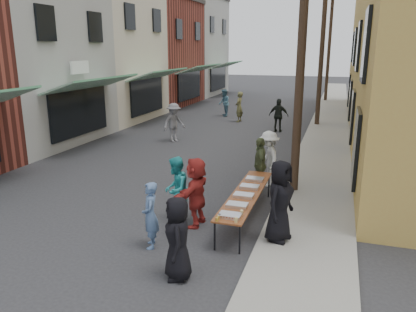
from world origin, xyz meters
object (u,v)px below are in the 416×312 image
Objects in this scene: utility_pole_far at (329,47)px; catering_tray_sausage at (230,215)px; utility_pole_mid at (322,47)px; guest_front_a at (178,238)px; guest_front_c at (176,190)px; server at (280,201)px; utility_pole_near at (302,46)px; serving_table at (246,194)px.

catering_tray_sausage is (-0.97, -28.21, -3.71)m from utility_pole_far.
guest_front_a is at bearing -95.22° from utility_pole_mid.
guest_front_c is (-2.70, -27.19, -3.63)m from utility_pole_far.
utility_pole_near is at bearing 16.91° from server.
guest_front_a is at bearing -105.78° from utility_pole_near.
utility_pole_far is at bearing 168.05° from guest_front_c.
serving_table is at bearing -110.80° from utility_pole_near.
utility_pole_far reaches higher than serving_table.
utility_pole_mid is 18.00× the size of catering_tray_sausage.
catering_tray_sausage is at bearing -90.00° from serving_table.
server is at bearing -89.22° from utility_pole_near.
utility_pole_mid is 2.25× the size of serving_table.
utility_pole_near is at bearing 133.51° from guest_front_c.
utility_pole_near is at bearing -90.00° from utility_pole_far.
utility_pole_mid is 1.00× the size of utility_pole_far.
utility_pole_near is 5.02m from server.
guest_front_a is at bearing 16.75° from guest_front_c.
server is (2.75, -0.46, 0.19)m from guest_front_c.
utility_pole_mid is 15.85m from guest_front_c.
utility_pole_far is 28.47m from catering_tray_sausage.
utility_pole_far reaches higher than catering_tray_sausage.
utility_pole_far is (0.00, 12.00, 0.00)m from utility_pole_mid.
server is (0.05, -27.66, -3.44)m from utility_pole_far.
serving_table is at bearing 144.48° from guest_front_a.
guest_front_a is 0.88× the size of server.
utility_pole_far reaches higher than server.
guest_front_c is 0.91× the size of server.
utility_pole_mid is at bearing 86.57° from catering_tray_sausage.
guest_front_c is at bearing -95.67° from utility_pole_far.
server is at bearing -89.82° from utility_pole_mid.
utility_pole_mid is 12.00m from utility_pole_far.
utility_pole_mid is 4.70× the size of server.
utility_pole_near is at bearing -90.00° from utility_pole_mid.
server is at bearing 74.15° from guest_front_c.
guest_front_c is (-2.70, -3.19, -3.63)m from utility_pole_near.
utility_pole_mid is 16.66m from catering_tray_sausage.
catering_tray_sausage reaches higher than serving_table.
guest_front_a is (-1.62, -17.73, -3.65)m from utility_pole_mid.
catering_tray_sausage is (-0.00, -1.65, 0.08)m from serving_table.
serving_table is 1.65m from catering_tray_sausage.
utility_pole_near and utility_pole_far have the same top height.
catering_tray_sausage is 1.66m from guest_front_a.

